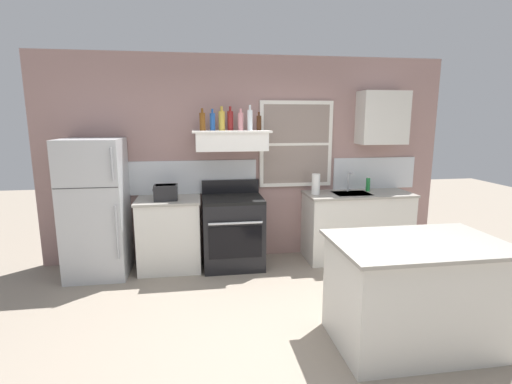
{
  "coord_description": "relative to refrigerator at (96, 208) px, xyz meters",
  "views": [
    {
      "loc": [
        -0.67,
        -2.84,
        1.9
      ],
      "look_at": [
        -0.05,
        1.2,
        1.1
      ],
      "focal_mm": 26.67,
      "sensor_mm": 36.0,
      "label": 1
    }
  ],
  "objects": [
    {
      "name": "paper_towel_roll",
      "position": [
        2.75,
        0.06,
        0.21
      ],
      "size": [
        0.11,
        0.11,
        0.27
      ],
      "primitive_type": "cylinder",
      "color": "white",
      "rests_on": "counter_right_with_sink"
    },
    {
      "name": "bottle_brown_stout",
      "position": [
        2.01,
        0.12,
        1.01
      ],
      "size": [
        0.06,
        0.06,
        0.23
      ],
      "color": "#381E0F",
      "rests_on": "range_hood_shelf"
    },
    {
      "name": "sink_faucet",
      "position": [
        3.25,
        0.16,
        0.25
      ],
      "size": [
        0.03,
        0.17,
        0.28
      ],
      "color": "silver",
      "rests_on": "counter_right_with_sink"
    },
    {
      "name": "bottle_red_label_wine",
      "position": [
        1.65,
        0.14,
        1.04
      ],
      "size": [
        0.07,
        0.07,
        0.29
      ],
      "color": "maroon",
      "rests_on": "range_hood_shelf"
    },
    {
      "name": "bottle_champagne_gold_foil",
      "position": [
        1.54,
        0.12,
        1.04
      ],
      "size": [
        0.08,
        0.08,
        0.29
      ],
      "color": "#B29333",
      "rests_on": "range_hood_shelf"
    },
    {
      "name": "refrigerator",
      "position": [
        0.0,
        0.0,
        0.0
      ],
      "size": [
        0.7,
        0.72,
        1.66
      ],
      "color": "#B7BABC",
      "rests_on": "ground_plane"
    },
    {
      "name": "bottle_blue_liqueur",
      "position": [
        1.42,
        0.08,
        1.02
      ],
      "size": [
        0.07,
        0.07,
        0.26
      ],
      "color": "#1E478C",
      "rests_on": "range_hood_shelf"
    },
    {
      "name": "range_hood_shelf",
      "position": [
        1.65,
        0.12,
        0.79
      ],
      "size": [
        0.96,
        0.52,
        0.24
      ],
      "color": "white"
    },
    {
      "name": "dish_soap_bottle",
      "position": [
        3.53,
        0.16,
        0.17
      ],
      "size": [
        0.06,
        0.06,
        0.18
      ],
      "primitive_type": "cylinder",
      "color": "#268C3F",
      "rests_on": "counter_right_with_sink"
    },
    {
      "name": "bottle_rose_pink",
      "position": [
        1.77,
        0.11,
        1.03
      ],
      "size": [
        0.07,
        0.07,
        0.27
      ],
      "color": "#C67F84",
      "rests_on": "range_hood_shelf"
    },
    {
      "name": "bottle_clear_tall",
      "position": [
        1.88,
        0.06,
        1.04
      ],
      "size": [
        0.06,
        0.06,
        0.31
      ],
      "color": "silver",
      "rests_on": "range_hood_shelf"
    },
    {
      "name": "counter_left_of_stove",
      "position": [
        0.85,
        0.06,
        -0.38
      ],
      "size": [
        0.79,
        0.63,
        0.91
      ],
      "color": "silver",
      "rests_on": "ground_plane"
    },
    {
      "name": "toaster",
      "position": [
        0.83,
        -0.02,
        0.18
      ],
      "size": [
        0.3,
        0.2,
        0.19
      ],
      "color": "black",
      "rests_on": "counter_left_of_stove"
    },
    {
      "name": "bottle_amber_wine",
      "position": [
        1.3,
        0.08,
        1.03
      ],
      "size": [
        0.07,
        0.07,
        0.27
      ],
      "color": "brown",
      "rests_on": "range_hood_shelf"
    },
    {
      "name": "kitchen_island",
      "position": [
        3.0,
        -1.95,
        -0.37
      ],
      "size": [
        1.4,
        0.9,
        0.91
      ],
      "color": "silver",
      "rests_on": "ground_plane"
    },
    {
      "name": "stove_range",
      "position": [
        1.65,
        0.02,
        -0.37
      ],
      "size": [
        0.76,
        0.69,
        1.09
      ],
      "color": "black",
      "rests_on": "ground_plane"
    },
    {
      "name": "back_wall",
      "position": [
        1.93,
        0.39,
        0.52
      ],
      "size": [
        5.4,
        0.11,
        2.7
      ],
      "color": "gray",
      "rests_on": "ground_plane"
    },
    {
      "name": "counter_right_with_sink",
      "position": [
        3.35,
        0.06,
        -0.37
      ],
      "size": [
        1.43,
        0.63,
        0.91
      ],
      "color": "silver",
      "rests_on": "ground_plane"
    },
    {
      "name": "ground_plane",
      "position": [
        1.9,
        -1.84,
        -0.83
      ],
      "size": [
        16.0,
        16.0,
        0.0
      ],
      "primitive_type": "plane",
      "color": "gray"
    },
    {
      "name": "upper_cabinet_right",
      "position": [
        3.7,
        0.2,
        1.07
      ],
      "size": [
        0.64,
        0.32,
        0.7
      ],
      "color": "silver"
    }
  ]
}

